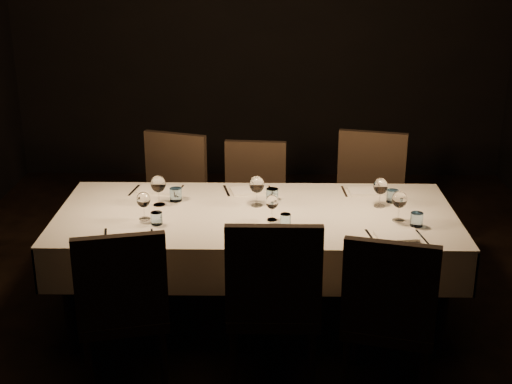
{
  "coord_description": "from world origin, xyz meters",
  "views": [
    {
      "loc": [
        0.07,
        -4.19,
        2.44
      ],
      "look_at": [
        0.0,
        0.0,
        0.9
      ],
      "focal_mm": 50.0,
      "sensor_mm": 36.0,
      "label": 1
    }
  ],
  "objects_px": {
    "dining_table": "(256,223)",
    "chair_far_left": "(170,197)",
    "chair_near_center": "(273,297)",
    "chair_near_right": "(389,311)",
    "chair_near_left": "(122,303)",
    "chair_far_center": "(254,201)",
    "chair_far_right": "(368,199)"
  },
  "relations": [
    {
      "from": "dining_table",
      "to": "chair_far_left",
      "type": "distance_m",
      "value": 1.05
    },
    {
      "from": "chair_near_center",
      "to": "chair_near_right",
      "type": "relative_size",
      "value": 1.05
    },
    {
      "from": "chair_near_left",
      "to": "dining_table",
      "type": "bearing_deg",
      "value": -145.2
    },
    {
      "from": "chair_near_right",
      "to": "dining_table",
      "type": "bearing_deg",
      "value": -35.72
    },
    {
      "from": "chair_far_center",
      "to": "chair_near_right",
      "type": "bearing_deg",
      "value": -60.89
    },
    {
      "from": "chair_far_left",
      "to": "chair_far_right",
      "type": "distance_m",
      "value": 1.48
    },
    {
      "from": "dining_table",
      "to": "chair_near_left",
      "type": "distance_m",
      "value": 1.07
    },
    {
      "from": "chair_far_left",
      "to": "chair_far_right",
      "type": "bearing_deg",
      "value": 15.93
    },
    {
      "from": "chair_near_center",
      "to": "chair_far_right",
      "type": "height_order",
      "value": "chair_far_right"
    },
    {
      "from": "dining_table",
      "to": "chair_near_center",
      "type": "bearing_deg",
      "value": -82.02
    },
    {
      "from": "chair_near_center",
      "to": "chair_far_center",
      "type": "relative_size",
      "value": 1.09
    },
    {
      "from": "chair_near_left",
      "to": "chair_near_right",
      "type": "xyz_separation_m",
      "value": [
        1.43,
        -0.07,
        0.0
      ]
    },
    {
      "from": "chair_near_left",
      "to": "chair_near_center",
      "type": "relative_size",
      "value": 0.95
    },
    {
      "from": "dining_table",
      "to": "chair_far_left",
      "type": "height_order",
      "value": "chair_far_left"
    },
    {
      "from": "chair_near_center",
      "to": "chair_far_right",
      "type": "distance_m",
      "value": 1.67
    },
    {
      "from": "chair_near_left",
      "to": "chair_far_right",
      "type": "xyz_separation_m",
      "value": [
        1.53,
        1.55,
        0.03
      ]
    },
    {
      "from": "dining_table",
      "to": "chair_far_left",
      "type": "bearing_deg",
      "value": 129.24
    },
    {
      "from": "chair_far_left",
      "to": "chair_far_center",
      "type": "height_order",
      "value": "chair_far_left"
    },
    {
      "from": "chair_near_right",
      "to": "chair_far_center",
      "type": "bearing_deg",
      "value": -51.57
    },
    {
      "from": "chair_far_center",
      "to": "chair_far_right",
      "type": "bearing_deg",
      "value": 1.04
    },
    {
      "from": "chair_far_left",
      "to": "dining_table",
      "type": "bearing_deg",
      "value": -32.84
    },
    {
      "from": "dining_table",
      "to": "chair_near_left",
      "type": "xyz_separation_m",
      "value": [
        -0.71,
        -0.79,
        -0.14
      ]
    },
    {
      "from": "chair_near_center",
      "to": "chair_far_center",
      "type": "xyz_separation_m",
      "value": [
        -0.14,
        1.57,
        -0.04
      ]
    },
    {
      "from": "chair_near_center",
      "to": "chair_far_right",
      "type": "relative_size",
      "value": 1.0
    },
    {
      "from": "chair_near_left",
      "to": "chair_far_center",
      "type": "bearing_deg",
      "value": -126.14
    },
    {
      "from": "chair_near_center",
      "to": "chair_far_center",
      "type": "bearing_deg",
      "value": -84.97
    },
    {
      "from": "chair_near_left",
      "to": "chair_near_center",
      "type": "bearing_deg",
      "value": 168.99
    },
    {
      "from": "dining_table",
      "to": "chair_near_left",
      "type": "height_order",
      "value": "chair_near_left"
    },
    {
      "from": "dining_table",
      "to": "chair_near_right",
      "type": "relative_size",
      "value": 2.52
    },
    {
      "from": "chair_near_left",
      "to": "chair_near_right",
      "type": "distance_m",
      "value": 1.43
    },
    {
      "from": "chair_near_left",
      "to": "chair_near_right",
      "type": "relative_size",
      "value": 0.99
    },
    {
      "from": "chair_far_left",
      "to": "chair_far_center",
      "type": "bearing_deg",
      "value": 18.62
    }
  ]
}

